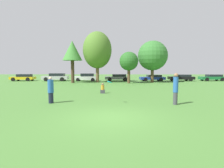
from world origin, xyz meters
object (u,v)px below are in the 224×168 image
(parked_car_black, at_px, (182,77))
(parked_car_green, at_px, (212,77))
(tree_2, at_px, (129,61))
(tree_3, at_px, (153,56))
(parked_car_blue, at_px, (153,78))
(frisbee, at_px, (110,82))
(bystander_sitting, at_px, (103,89))
(parked_car_silver, at_px, (56,77))
(person_thrower, at_px, (51,90))
(tree_0, at_px, (72,51))
(parked_car_grey, at_px, (118,77))
(parked_car_yellow, at_px, (23,77))
(parked_car_white, at_px, (86,77))
(person_catcher, at_px, (176,88))
(tree_1, at_px, (97,50))

(parked_car_black, distance_m, parked_car_green, 5.69)
(tree_2, relative_size, tree_3, 0.72)
(parked_car_blue, relative_size, parked_car_black, 1.00)
(frisbee, bearing_deg, bystander_sitting, 98.56)
(tree_2, bearing_deg, parked_car_silver, 159.26)
(person_thrower, relative_size, tree_0, 0.26)
(tree_3, relative_size, parked_car_green, 1.48)
(person_thrower, height_order, frisbee, person_thrower)
(tree_0, relative_size, parked_car_grey, 1.44)
(person_thrower, height_order, parked_car_yellow, person_thrower)
(parked_car_yellow, bearing_deg, parked_car_white, 176.05)
(person_catcher, distance_m, bystander_sitting, 6.90)
(person_catcher, distance_m, parked_car_grey, 21.47)
(frisbee, height_order, parked_car_white, frisbee)
(tree_2, xyz_separation_m, parked_car_silver, (-12.54, 4.75, -2.53))
(tree_2, relative_size, parked_car_silver, 1.04)
(parked_car_silver, distance_m, parked_car_white, 5.44)
(bystander_sitting, relative_size, parked_car_black, 0.21)
(person_thrower, distance_m, parked_car_silver, 21.36)
(bystander_sitting, distance_m, parked_car_silver, 18.36)
(tree_1, distance_m, parked_car_silver, 9.36)
(person_thrower, distance_m, frisbee, 3.77)
(parked_car_silver, height_order, parked_car_black, parked_car_silver)
(person_thrower, distance_m, parked_car_yellow, 23.94)
(bystander_sitting, bearing_deg, tree_0, 114.46)
(bystander_sitting, xyz_separation_m, parked_car_green, (18.72, 16.32, 0.25))
(frisbee, bearing_deg, person_catcher, -2.74)
(tree_2, height_order, parked_car_blue, tree_2)
(parked_car_silver, xyz_separation_m, parked_car_white, (5.44, -0.16, -0.03))
(tree_1, height_order, parked_car_yellow, tree_1)
(bystander_sitting, height_order, parked_car_black, parked_car_black)
(tree_0, relative_size, parked_car_silver, 1.41)
(parked_car_yellow, relative_size, parked_car_black, 0.94)
(person_catcher, distance_m, tree_0, 19.83)
(parked_car_green, bearing_deg, tree_3, 15.37)
(person_thrower, distance_m, tree_1, 17.88)
(parked_car_black, bearing_deg, person_catcher, 66.17)
(tree_2, distance_m, parked_car_yellow, 19.28)
(person_catcher, bearing_deg, parked_car_grey, -78.94)
(tree_2, bearing_deg, tree_3, 22.11)
(tree_3, relative_size, parked_car_black, 1.49)
(person_thrower, bearing_deg, tree_2, 71.21)
(person_thrower, xyz_separation_m, bystander_sitting, (3.01, 4.58, -0.47))
(tree_3, relative_size, parked_car_white, 1.57)
(bystander_sitting, distance_m, tree_2, 11.91)
(frisbee, height_order, parked_car_yellow, frisbee)
(parked_car_white, bearing_deg, parked_car_black, 178.70)
(tree_0, height_order, parked_car_green, tree_0)
(parked_car_white, bearing_deg, person_thrower, 90.15)
(parked_car_white, height_order, parked_car_blue, parked_car_white)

